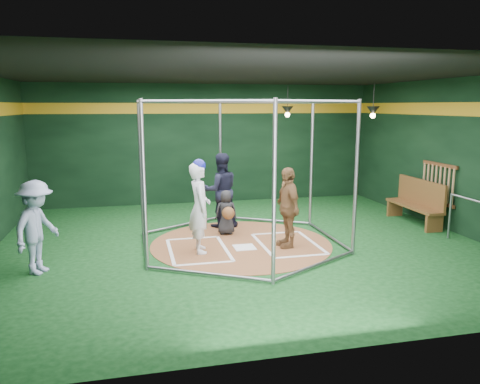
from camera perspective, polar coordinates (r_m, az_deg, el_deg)
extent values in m
cube|color=#0B3311|center=(9.94, 0.13, -6.41)|extent=(10.00, 9.00, 0.02)
cube|color=black|center=(9.52, 0.14, 14.23)|extent=(10.00, 9.00, 0.02)
cube|color=black|center=(13.97, -4.09, 5.84)|extent=(10.00, 0.10, 3.50)
cube|color=black|center=(5.35, 11.19, -1.92)|extent=(10.00, 0.10, 3.50)
cube|color=black|center=(11.76, 24.66, 4.03)|extent=(0.10, 9.00, 3.50)
cube|color=#C89017|center=(13.90, -4.13, 10.15)|extent=(10.00, 0.01, 0.30)
cube|color=#C89017|center=(11.69, 24.94, 9.15)|extent=(0.01, 9.00, 0.30)
cylinder|color=brown|center=(9.93, 0.13, -6.32)|extent=(3.80, 3.80, 0.01)
cube|color=white|center=(9.65, 0.54, -6.76)|extent=(0.43, 0.43, 0.01)
cube|color=white|center=(10.34, -5.79, -5.64)|extent=(1.10, 0.07, 0.01)
cube|color=white|center=(8.73, -4.35, -8.68)|extent=(1.10, 0.07, 0.01)
cube|color=white|center=(9.47, -8.46, -7.21)|extent=(0.07, 1.70, 0.01)
cube|color=white|center=(9.61, -1.87, -6.83)|extent=(0.07, 1.70, 0.01)
cube|color=white|center=(10.73, 4.36, -5.01)|extent=(1.10, 0.07, 0.01)
cube|color=white|center=(9.19, 7.55, -7.75)|extent=(1.10, 0.07, 0.01)
cube|color=white|center=(9.79, 2.76, -6.51)|extent=(0.07, 1.70, 0.01)
cube|color=white|center=(10.14, 8.79, -6.03)|extent=(0.07, 1.70, 0.01)
cylinder|color=gray|center=(11.29, 8.70, 3.36)|extent=(0.07, 0.07, 3.00)
cylinder|color=gray|center=(11.84, -2.41, 3.80)|extent=(0.07, 0.07, 3.00)
cylinder|color=gray|center=(10.50, -11.98, 2.72)|extent=(0.07, 0.07, 3.00)
cylinder|color=gray|center=(8.22, -11.64, 0.62)|extent=(0.07, 0.07, 3.00)
cylinder|color=gray|center=(7.41, 4.18, -0.26)|extent=(0.07, 0.07, 3.00)
cylinder|color=gray|center=(9.21, 13.96, 1.57)|extent=(0.07, 0.07, 3.00)
cylinder|color=gray|center=(11.43, 3.09, 10.84)|extent=(2.02, 1.20, 0.06)
cylinder|color=gray|center=(11.77, 2.95, -3.42)|extent=(2.02, 1.20, 0.06)
cylinder|color=gray|center=(11.04, -7.08, 10.79)|extent=(2.02, 1.20, 0.06)
cylinder|color=gray|center=(11.40, -6.75, -3.94)|extent=(2.02, 1.20, 0.06)
cylinder|color=gray|center=(9.26, -12.17, 10.70)|extent=(0.06, 2.30, 0.06)
cylinder|color=gray|center=(9.68, -11.51, -6.72)|extent=(0.06, 2.30, 0.06)
cylinder|color=gray|center=(7.62, -4.29, 10.99)|extent=(2.02, 1.20, 0.06)
cylinder|color=gray|center=(8.13, -4.00, -9.90)|extent=(2.02, 1.20, 0.06)
cylinder|color=gray|center=(8.17, 9.92, 10.83)|extent=(2.02, 1.20, 0.06)
cylinder|color=gray|center=(8.64, 9.31, -8.76)|extent=(2.02, 1.20, 0.06)
cylinder|color=gray|center=(10.15, 11.36, 10.70)|extent=(0.06, 2.30, 0.06)
cylinder|color=gray|center=(10.53, 10.79, -5.27)|extent=(0.06, 2.30, 0.06)
cube|color=brown|center=(12.07, 23.19, 3.09)|extent=(0.05, 1.25, 0.08)
cube|color=brown|center=(12.20, 22.89, -1.10)|extent=(0.05, 1.25, 0.08)
cylinder|color=tan|center=(11.68, 24.53, 0.53)|extent=(0.06, 0.06, 0.85)
cylinder|color=tan|center=(11.80, 24.07, 0.66)|extent=(0.06, 0.06, 0.85)
cylinder|color=tan|center=(11.93, 23.62, 0.79)|extent=(0.06, 0.06, 0.85)
cylinder|color=tan|center=(12.05, 23.18, 0.92)|extent=(0.06, 0.06, 0.85)
cylinder|color=tan|center=(12.18, 22.75, 1.04)|extent=(0.06, 0.06, 0.85)
cylinder|color=tan|center=(12.30, 22.33, 1.16)|extent=(0.06, 0.06, 0.85)
cylinder|color=tan|center=(12.43, 21.91, 1.27)|extent=(0.06, 0.06, 0.85)
cylinder|color=tan|center=(12.56, 21.50, 1.39)|extent=(0.06, 0.06, 0.85)
cone|color=black|center=(13.58, 5.81, 9.91)|extent=(0.34, 0.34, 0.22)
sphere|color=#FFD899|center=(13.58, 5.80, 9.36)|extent=(0.14, 0.14, 0.14)
cylinder|color=black|center=(13.58, 5.84, 11.38)|extent=(0.02, 0.02, 0.70)
cone|color=black|center=(12.83, 15.91, 9.53)|extent=(0.34, 0.34, 0.22)
sphere|color=#FFD899|center=(12.84, 15.88, 8.95)|extent=(0.14, 0.14, 0.14)
cylinder|color=black|center=(12.83, 15.99, 11.09)|extent=(0.02, 0.02, 0.70)
imported|color=silver|center=(9.21, -4.95, -1.93)|extent=(0.43, 0.65, 1.78)
sphere|color=navy|center=(9.07, -5.03, 3.21)|extent=(0.26, 0.26, 0.26)
imported|color=#A27445|center=(9.59, 5.81, -1.86)|extent=(0.46, 0.99, 1.65)
imported|color=black|center=(10.53, -1.70, -2.48)|extent=(0.52, 0.37, 1.01)
sphere|color=brown|center=(10.29, -1.43, -2.59)|extent=(0.28, 0.28, 0.28)
imported|color=black|center=(11.12, -2.38, 0.22)|extent=(0.89, 0.71, 1.77)
imported|color=#9BAACE|center=(8.78, -23.55, -3.98)|extent=(1.00, 1.21, 1.64)
cube|color=brown|center=(12.29, 20.42, -1.62)|extent=(0.44, 1.88, 0.06)
cube|color=brown|center=(12.33, 21.21, -0.01)|extent=(0.06, 1.88, 0.63)
cube|color=brown|center=(11.67, 22.58, -3.55)|extent=(0.42, 0.08, 0.42)
cube|color=brown|center=(13.03, 18.35, -1.87)|extent=(0.42, 0.08, 0.42)
cylinder|color=gray|center=(11.21, 24.21, -2.68)|extent=(0.05, 0.05, 1.01)
cylinder|color=gray|center=(10.69, 26.20, -0.81)|extent=(0.05, 1.12, 0.05)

